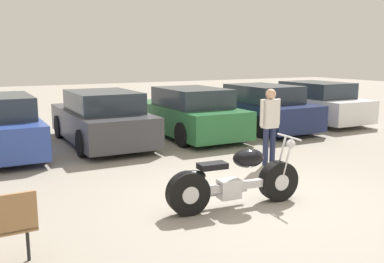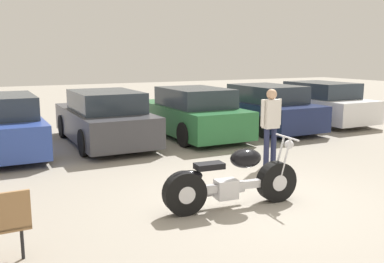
{
  "view_description": "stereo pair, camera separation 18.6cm",
  "coord_description": "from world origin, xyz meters",
  "px_view_note": "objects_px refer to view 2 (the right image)",
  "views": [
    {
      "loc": [
        -4.14,
        -5.42,
        2.37
      ],
      "look_at": [
        -0.15,
        2.06,
        0.85
      ],
      "focal_mm": 40.0,
      "sensor_mm": 36.0,
      "label": 1
    },
    {
      "loc": [
        -3.97,
        -5.51,
        2.37
      ],
      "look_at": [
        -0.15,
        2.06,
        0.85
      ],
      "focal_mm": 40.0,
      "sensor_mm": 36.0,
      "label": 2
    }
  ],
  "objects_px": {
    "motorcycle": "(232,181)",
    "parked_car_white": "(317,103)",
    "parked_car_blue": "(0,126)",
    "parked_car_dark_grey": "(104,119)",
    "parked_car_green": "(192,114)",
    "parked_car_navy": "(263,109)",
    "person_standing": "(271,121)"
  },
  "relations": [
    {
      "from": "motorcycle",
      "to": "parked_car_white",
      "type": "bearing_deg",
      "value": 39.48
    },
    {
      "from": "parked_car_blue",
      "to": "parked_car_dark_grey",
      "type": "relative_size",
      "value": 1.0
    },
    {
      "from": "motorcycle",
      "to": "parked_car_dark_grey",
      "type": "xyz_separation_m",
      "value": [
        -0.43,
        5.8,
        0.24
      ]
    },
    {
      "from": "parked_car_dark_grey",
      "to": "parked_car_white",
      "type": "relative_size",
      "value": 1.0
    },
    {
      "from": "parked_car_green",
      "to": "parked_car_navy",
      "type": "height_order",
      "value": "same"
    },
    {
      "from": "parked_car_dark_grey",
      "to": "parked_car_white",
      "type": "height_order",
      "value": "same"
    },
    {
      "from": "person_standing",
      "to": "parked_car_blue",
      "type": "bearing_deg",
      "value": 142.29
    },
    {
      "from": "parked_car_navy",
      "to": "person_standing",
      "type": "height_order",
      "value": "person_standing"
    },
    {
      "from": "parked_car_blue",
      "to": "parked_car_green",
      "type": "bearing_deg",
      "value": -1.6
    },
    {
      "from": "parked_car_blue",
      "to": "parked_car_white",
      "type": "bearing_deg",
      "value": 1.21
    },
    {
      "from": "parked_car_green",
      "to": "parked_car_navy",
      "type": "relative_size",
      "value": 1.0
    },
    {
      "from": "parked_car_green",
      "to": "person_standing",
      "type": "relative_size",
      "value": 2.61
    },
    {
      "from": "parked_car_blue",
      "to": "person_standing",
      "type": "height_order",
      "value": "person_standing"
    },
    {
      "from": "motorcycle",
      "to": "parked_car_dark_grey",
      "type": "bearing_deg",
      "value": 94.2
    },
    {
      "from": "parked_car_green",
      "to": "person_standing",
      "type": "distance_m",
      "value": 3.84
    },
    {
      "from": "parked_car_dark_grey",
      "to": "parked_car_green",
      "type": "relative_size",
      "value": 1.0
    },
    {
      "from": "parked_car_dark_grey",
      "to": "person_standing",
      "type": "height_order",
      "value": "person_standing"
    },
    {
      "from": "motorcycle",
      "to": "parked_car_white",
      "type": "height_order",
      "value": "parked_car_white"
    },
    {
      "from": "parked_car_white",
      "to": "person_standing",
      "type": "distance_m",
      "value": 6.69
    },
    {
      "from": "parked_car_blue",
      "to": "parked_car_navy",
      "type": "bearing_deg",
      "value": -0.78
    },
    {
      "from": "parked_car_navy",
      "to": "parked_car_dark_grey",
      "type": "bearing_deg",
      "value": 179.08
    },
    {
      "from": "motorcycle",
      "to": "parked_car_blue",
      "type": "bearing_deg",
      "value": 117.35
    },
    {
      "from": "parked_car_blue",
      "to": "parked_car_white",
      "type": "distance_m",
      "value": 10.34
    },
    {
      "from": "motorcycle",
      "to": "parked_car_green",
      "type": "xyz_separation_m",
      "value": [
        2.16,
        5.67,
        0.24
      ]
    },
    {
      "from": "motorcycle",
      "to": "parked_car_navy",
      "type": "height_order",
      "value": "parked_car_navy"
    },
    {
      "from": "parked_car_green",
      "to": "parked_car_white",
      "type": "distance_m",
      "value": 5.18
    },
    {
      "from": "motorcycle",
      "to": "parked_car_green",
      "type": "height_order",
      "value": "parked_car_green"
    },
    {
      "from": "parked_car_dark_grey",
      "to": "parked_car_navy",
      "type": "height_order",
      "value": "same"
    },
    {
      "from": "parked_car_navy",
      "to": "parked_car_white",
      "type": "bearing_deg",
      "value": 7.12
    },
    {
      "from": "parked_car_dark_grey",
      "to": "motorcycle",
      "type": "bearing_deg",
      "value": -85.8
    },
    {
      "from": "parked_car_navy",
      "to": "parked_car_blue",
      "type": "bearing_deg",
      "value": 179.22
    },
    {
      "from": "parked_car_white",
      "to": "motorcycle",
      "type": "bearing_deg",
      "value": -140.52
    }
  ]
}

